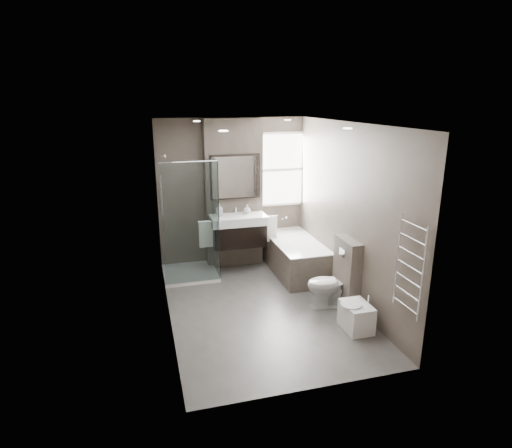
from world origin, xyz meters
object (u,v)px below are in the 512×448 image
object	(u,v)px
bidet	(356,316)
bathtub	(295,255)
toilet	(330,284)
vanity	(238,230)

from	to	relation	value
bidet	bathtub	bearing A→B (deg)	92.53
bathtub	bidet	xyz separation A→B (m)	(0.09, -2.03, -0.13)
toilet	vanity	bearing A→B (deg)	-141.13
vanity	toilet	bearing A→B (deg)	-59.68
bidet	vanity	bearing A→B (deg)	113.29
bathtub	bidet	world-z (taller)	bathtub
vanity	toilet	xyz separation A→B (m)	(0.97, -1.66, -0.40)
vanity	toilet	size ratio (longest dim) A/B	1.40
vanity	toilet	distance (m)	1.96
vanity	bathtub	bearing A→B (deg)	-19.37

